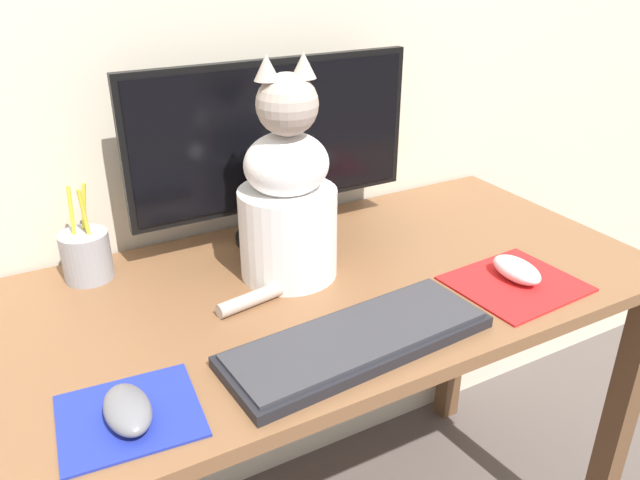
{
  "coord_description": "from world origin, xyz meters",
  "views": [
    {
      "loc": [
        -0.47,
        -0.85,
        1.3
      ],
      "look_at": [
        -0.03,
        -0.07,
        0.87
      ],
      "focal_mm": 35.0,
      "sensor_mm": 36.0,
      "label": 1
    }
  ],
  "objects": [
    {
      "name": "mousepad_left",
      "position": [
        -0.38,
        -0.18,
        0.74
      ],
      "size": [
        0.19,
        0.17,
        0.0
      ],
      "rotation": [
        0.0,
        0.0,
        -0.09
      ],
      "color": "#1E2D9E",
      "rests_on": "desk"
    },
    {
      "name": "computer_mouse_left",
      "position": [
        -0.38,
        -0.19,
        0.76
      ],
      "size": [
        0.06,
        0.1,
        0.03
      ],
      "color": "slate",
      "rests_on": "mousepad_left"
    },
    {
      "name": "monitor",
      "position": [
        0.02,
        0.21,
        0.94
      ],
      "size": [
        0.58,
        0.17,
        0.36
      ],
      "color": "black",
      "rests_on": "desk"
    },
    {
      "name": "pen_cup",
      "position": [
        -0.35,
        0.22,
        0.79
      ],
      "size": [
        0.09,
        0.09,
        0.18
      ],
      "color": "#99999E",
      "rests_on": "desk"
    },
    {
      "name": "keyboard",
      "position": [
        -0.04,
        -0.19,
        0.75
      ],
      "size": [
        0.43,
        0.18,
        0.02
      ],
      "rotation": [
        0.0,
        0.0,
        0.07
      ],
      "color": "black",
      "rests_on": "desk"
    },
    {
      "name": "cat",
      "position": [
        -0.03,
        0.06,
        0.89
      ],
      "size": [
        0.27,
        0.2,
        0.4
      ],
      "rotation": [
        0.0,
        0.0,
        -0.18
      ],
      "color": "white",
      "rests_on": "desk"
    },
    {
      "name": "computer_mouse_right",
      "position": [
        0.32,
        -0.16,
        0.76
      ],
      "size": [
        0.06,
        0.1,
        0.04
      ],
      "color": "white",
      "rests_on": "mousepad_right"
    },
    {
      "name": "desk",
      "position": [
        0.0,
        0.0,
        0.63
      ],
      "size": [
        1.26,
        0.6,
        0.74
      ],
      "color": "brown",
      "rests_on": "ground_plane"
    },
    {
      "name": "mousepad_right",
      "position": [
        0.31,
        -0.17,
        0.74
      ],
      "size": [
        0.23,
        0.2,
        0.0
      ],
      "rotation": [
        0.0,
        0.0,
        0.06
      ],
      "color": "red",
      "rests_on": "desk"
    }
  ]
}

